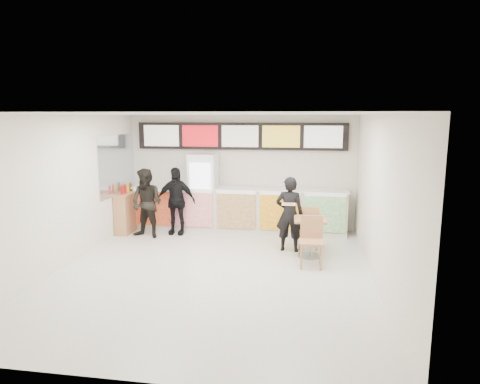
% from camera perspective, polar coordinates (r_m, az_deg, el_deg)
% --- Properties ---
extents(floor, '(7.00, 7.00, 0.00)m').
position_cam_1_polar(floor, '(8.38, -3.67, -10.63)').
color(floor, beige).
rests_on(floor, ground).
extents(ceiling, '(7.00, 7.00, 0.00)m').
position_cam_1_polar(ceiling, '(7.84, -3.92, 10.35)').
color(ceiling, white).
rests_on(ceiling, wall_back).
extents(wall_back, '(6.00, 0.00, 6.00)m').
position_cam_1_polar(wall_back, '(11.37, 0.11, 2.69)').
color(wall_back, silver).
rests_on(wall_back, floor).
extents(wall_left, '(0.00, 7.00, 7.00)m').
position_cam_1_polar(wall_left, '(9.11, -22.52, 0.08)').
color(wall_left, silver).
rests_on(wall_left, floor).
extents(wall_right, '(0.00, 7.00, 7.00)m').
position_cam_1_polar(wall_right, '(7.88, 18.01, -1.10)').
color(wall_right, silver).
rests_on(wall_right, floor).
extents(service_counter, '(5.56, 0.77, 1.14)m').
position_cam_1_polar(service_counter, '(11.13, -0.22, -2.31)').
color(service_counter, silver).
rests_on(service_counter, floor).
extents(menu_board, '(5.50, 0.14, 0.70)m').
position_cam_1_polar(menu_board, '(11.20, 0.04, 7.46)').
color(menu_board, black).
rests_on(menu_board, wall_back).
extents(drinks_fridge, '(0.70, 0.67, 2.00)m').
position_cam_1_polar(drinks_fridge, '(11.25, -4.91, 0.01)').
color(drinks_fridge, white).
rests_on(drinks_fridge, floor).
extents(mirror_panel, '(0.01, 2.00, 1.50)m').
position_cam_1_polar(mirror_panel, '(11.21, -16.05, 3.48)').
color(mirror_panel, '#B2B7BF').
rests_on(mirror_panel, wall_left).
extents(customer_main, '(0.64, 0.45, 1.67)m').
position_cam_1_polar(customer_main, '(9.48, 6.61, -2.95)').
color(customer_main, black).
rests_on(customer_main, floor).
extents(customer_left, '(0.96, 0.82, 1.71)m').
position_cam_1_polar(customer_left, '(10.71, -12.31, -1.50)').
color(customer_left, black).
rests_on(customer_left, floor).
extents(customer_mid, '(1.01, 0.43, 1.71)m').
position_cam_1_polar(customer_mid, '(10.90, -8.57, -1.18)').
color(customer_mid, black).
rests_on(customer_mid, floor).
extents(pizza_slice, '(0.36, 0.36, 0.02)m').
position_cam_1_polar(pizza_slice, '(8.97, 6.52, -1.58)').
color(pizza_slice, beige).
rests_on(pizza_slice, customer_main).
extents(cafe_table, '(0.70, 1.72, 1.00)m').
position_cam_1_polar(cafe_table, '(9.19, 9.31, -5.06)').
color(cafe_table, '#B28051').
rests_on(cafe_table, floor).
extents(condiment_ledge, '(0.37, 0.92, 1.23)m').
position_cam_1_polar(condiment_ledge, '(11.40, -14.85, -2.61)').
color(condiment_ledge, '#B28051').
rests_on(condiment_ledge, floor).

